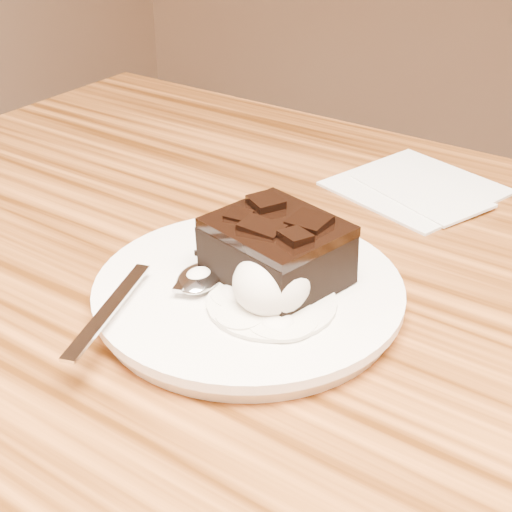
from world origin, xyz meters
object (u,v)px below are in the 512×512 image
Objects in this scene: spoon at (199,280)px; napkin at (416,186)px; plate at (249,295)px; brownie at (277,255)px; ice_cream_scoop at (272,282)px.

spoon reaches higher than napkin.
plate is 2.55× the size of brownie.
plate is at bearing 19.49° from spoon.
ice_cream_scoop reaches higher than napkin.
ice_cream_scoop is 0.41× the size of napkin.
plate reaches higher than napkin.
brownie and ice_cream_scoop have the same top height.
plate is at bearing -125.89° from brownie.
plate is 0.04m from ice_cream_scoop.
spoon is 1.26× the size of napkin.
napkin is at bearing 86.10° from plate.
ice_cream_scoop is 0.33× the size of spoon.
spoon is 0.30m from napkin.
brownie is 0.65× the size of napkin.
ice_cream_scoop is (0.03, -0.01, 0.03)m from plate.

